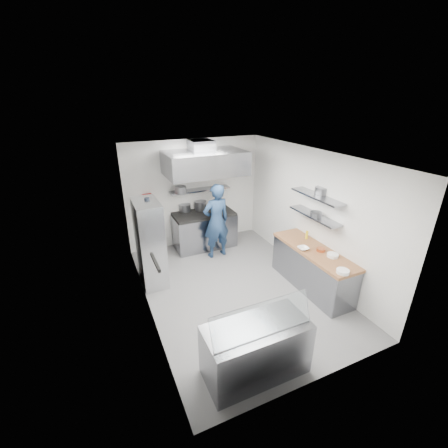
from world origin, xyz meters
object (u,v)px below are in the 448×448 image
gas_range (204,231)px  wire_rack (150,243)px  chef (216,221)px  display_case (256,350)px

gas_range → wire_rack: 2.03m
chef → display_case: 3.62m
gas_range → display_case: (-0.77, -4.10, -0.03)m
gas_range → wire_rack: wire_rack is taller
chef → display_case: chef is taller
display_case → wire_rack: bearing=106.0°
chef → wire_rack: 1.79m
wire_rack → display_case: wire_rack is taller
chef → display_case: bearing=71.6°
gas_range → wire_rack: bearing=-145.7°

